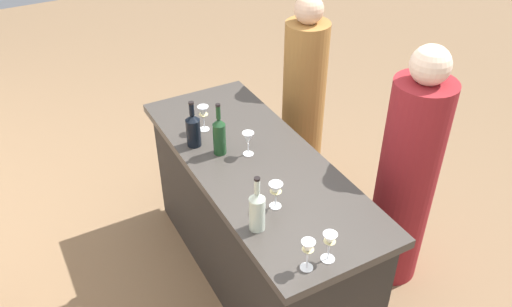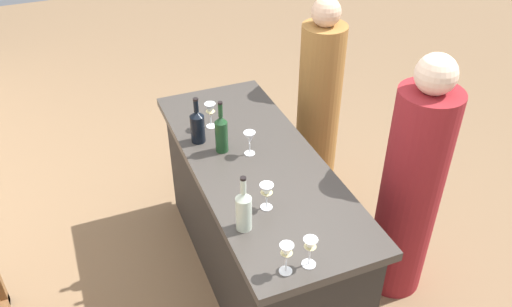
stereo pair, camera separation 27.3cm
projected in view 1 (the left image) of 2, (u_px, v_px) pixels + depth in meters
name	position (u px, v px, depth m)	size (l,w,h in m)	color
ground_plane	(256.00, 272.00, 3.47)	(12.00, 12.00, 0.00)	#846647
bar_counter	(256.00, 220.00, 3.21)	(1.80, 0.71, 0.91)	#2A2723
wine_bottle_leftmost_clear_pale	(257.00, 210.00, 2.44)	(0.08, 0.08, 0.30)	#B7C6B2
wine_bottle_second_left_olive_green	(219.00, 135.00, 2.94)	(0.07, 0.07, 0.32)	#193D1E
wine_bottle_center_near_black	(193.00, 129.00, 3.01)	(0.08, 0.08, 0.29)	black
wine_glass_near_left	(248.00, 139.00, 2.94)	(0.07, 0.07, 0.14)	white
wine_glass_near_center	(330.00, 241.00, 2.28)	(0.06, 0.06, 0.15)	white
wine_glass_near_right	(276.00, 191.00, 2.58)	(0.07, 0.07, 0.14)	white
wine_glass_far_left	(203.00, 114.00, 3.14)	(0.07, 0.07, 0.16)	white
wine_glass_far_center	(308.00, 250.00, 2.23)	(0.06, 0.06, 0.16)	white
person_left_guest	(303.00, 105.00, 3.83)	(0.31, 0.31, 1.53)	#9E6B33
person_center_guest	(406.00, 180.00, 3.09)	(0.39, 0.39, 1.58)	maroon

